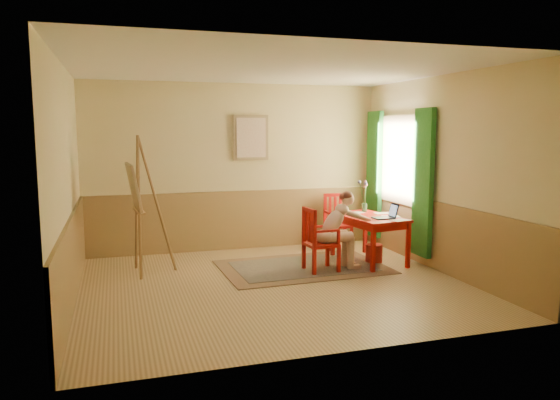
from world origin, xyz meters
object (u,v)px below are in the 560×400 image
object	(u,v)px
figure	(338,227)
laptop	(387,215)
easel	(137,193)
table	(369,222)
chair_left	(318,240)
chair_back	(337,221)

from	to	relation	value
figure	laptop	size ratio (longest dim) A/B	3.20
figure	laptop	distance (m)	0.81
easel	laptop	bearing A→B (deg)	-9.90
table	easel	world-z (taller)	easel
laptop	easel	bearing A→B (deg)	170.10
figure	easel	size ratio (longest dim) A/B	0.59
table	chair_left	size ratio (longest dim) A/B	1.38
chair_back	easel	distance (m)	3.51
table	easel	distance (m)	3.48
chair_back	laptop	bearing A→B (deg)	-81.24
table	laptop	world-z (taller)	laptop
easel	figure	bearing A→B (deg)	-13.12
figure	table	bearing A→B (deg)	24.40
table	easel	size ratio (longest dim) A/B	0.66
figure	laptop	world-z (taller)	figure
table	chair_back	bearing A→B (deg)	93.17
figure	laptop	bearing A→B (deg)	1.68
table	chair_back	size ratio (longest dim) A/B	1.39
chair_back	easel	size ratio (longest dim) A/B	0.47
laptop	easel	size ratio (longest dim) A/B	0.18
chair_back	chair_left	bearing A→B (deg)	-122.79
laptop	easel	world-z (taller)	easel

